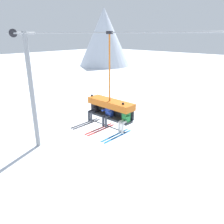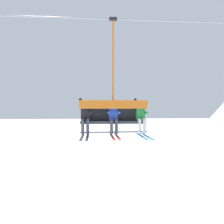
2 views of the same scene
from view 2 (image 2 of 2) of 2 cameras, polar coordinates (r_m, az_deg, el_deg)
name	(u,v)px [view 2 (image 2 of 2)]	position (r m, az deg, el deg)	size (l,w,h in m)	color
lift_cable	(126,20)	(8.70, 3.77, 22.96)	(21.05, 0.05, 0.05)	gray
chairlift_chair	(113,107)	(8.10, 0.25, 1.21)	(2.44, 0.74, 4.18)	#33383D
skier_black	(85,116)	(7.87, -6.97, -1.06)	(0.48, 1.70, 1.34)	black
skier_blue	(113,117)	(7.89, 0.38, -1.19)	(0.46, 1.70, 1.23)	#2847B7
skier_green	(141,116)	(8.04, 7.52, -1.01)	(0.48, 1.70, 1.34)	#23843D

